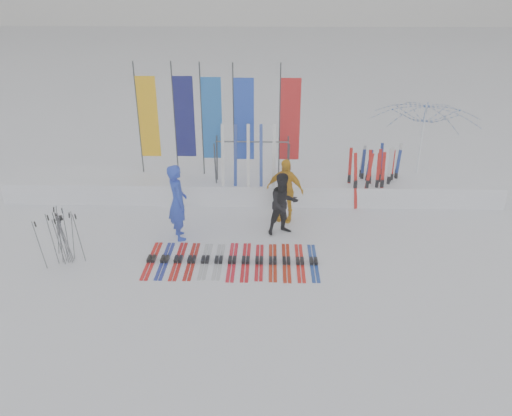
{
  "coord_description": "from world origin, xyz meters",
  "views": [
    {
      "loc": [
        0.49,
        -8.85,
        5.85
      ],
      "look_at": [
        0.2,
        1.6,
        1.0
      ],
      "focal_mm": 35.0,
      "sensor_mm": 36.0,
      "label": 1
    }
  ],
  "objects_px": {
    "person_black": "(283,204)",
    "ski_rack": "(252,156)",
    "person_blue": "(178,202)",
    "person_yellow": "(285,190)",
    "tent_canopy": "(421,148)",
    "ski_row": "(232,260)"
  },
  "relations": [
    {
      "from": "ski_row",
      "to": "person_black",
      "type": "bearing_deg",
      "value": 50.97
    },
    {
      "from": "person_yellow",
      "to": "tent_canopy",
      "type": "height_order",
      "value": "tent_canopy"
    },
    {
      "from": "person_black",
      "to": "person_yellow",
      "type": "distance_m",
      "value": 0.76
    },
    {
      "from": "person_black",
      "to": "ski_row",
      "type": "relative_size",
      "value": 0.41
    },
    {
      "from": "person_blue",
      "to": "ski_rack",
      "type": "xyz_separation_m",
      "value": [
        1.71,
        2.21,
        0.44
      ]
    },
    {
      "from": "ski_row",
      "to": "ski_rack",
      "type": "distance_m",
      "value": 3.63
    },
    {
      "from": "person_black",
      "to": "tent_canopy",
      "type": "distance_m",
      "value": 4.84
    },
    {
      "from": "tent_canopy",
      "to": "ski_rack",
      "type": "distance_m",
      "value": 4.88
    },
    {
      "from": "person_yellow",
      "to": "ski_rack",
      "type": "height_order",
      "value": "ski_rack"
    },
    {
      "from": "person_yellow",
      "to": "tent_canopy",
      "type": "bearing_deg",
      "value": 44.91
    },
    {
      "from": "person_yellow",
      "to": "tent_canopy",
      "type": "relative_size",
      "value": 0.55
    },
    {
      "from": "person_blue",
      "to": "tent_canopy",
      "type": "height_order",
      "value": "tent_canopy"
    },
    {
      "from": "person_yellow",
      "to": "person_blue",
      "type": "bearing_deg",
      "value": -139.12
    },
    {
      "from": "person_black",
      "to": "ski_rack",
      "type": "relative_size",
      "value": 0.78
    },
    {
      "from": "tent_canopy",
      "to": "ski_rack",
      "type": "height_order",
      "value": "tent_canopy"
    },
    {
      "from": "person_yellow",
      "to": "tent_canopy",
      "type": "distance_m",
      "value": 4.42
    },
    {
      "from": "person_blue",
      "to": "person_yellow",
      "type": "relative_size",
      "value": 1.12
    },
    {
      "from": "person_black",
      "to": "person_yellow",
      "type": "relative_size",
      "value": 0.94
    },
    {
      "from": "person_blue",
      "to": "person_yellow",
      "type": "xyz_separation_m",
      "value": [
        2.6,
        1.06,
        -0.1
      ]
    },
    {
      "from": "ski_row",
      "to": "person_yellow",
      "type": "bearing_deg",
      "value": 60.92
    },
    {
      "from": "person_black",
      "to": "person_yellow",
      "type": "height_order",
      "value": "person_yellow"
    },
    {
      "from": "person_yellow",
      "to": "ski_rack",
      "type": "distance_m",
      "value": 1.55
    }
  ]
}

